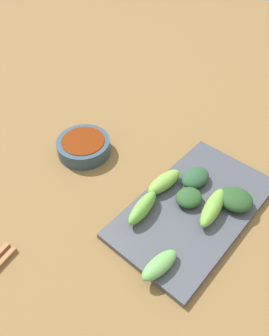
{
  "coord_description": "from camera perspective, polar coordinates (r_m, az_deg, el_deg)",
  "views": [
    {
      "loc": [
        0.28,
        -0.32,
        0.5
      ],
      "look_at": [
        -0.01,
        0.01,
        0.05
      ],
      "focal_mm": 35.31,
      "sensor_mm": 36.0,
      "label": 1
    }
  ],
  "objects": [
    {
      "name": "broccoli_stalk_1",
      "position": [
        0.58,
        13.35,
        -6.64
      ],
      "size": [
        0.04,
        0.09,
        0.03
      ],
      "primitive_type": "ellipsoid",
      "rotation": [
        0.0,
        0.0,
        0.19
      ],
      "color": "#6DA83F",
      "rests_on": "serving_plate"
    },
    {
      "name": "tabletop",
      "position": [
        0.64,
        0.25,
        -3.16
      ],
      "size": [
        2.1,
        2.1,
        0.02
      ],
      "primitive_type": "cube",
      "color": "brown",
      "rests_on": "ground"
    },
    {
      "name": "sauce_bowl",
      "position": [
        0.69,
        -8.77,
        3.81
      ],
      "size": [
        0.11,
        0.11,
        0.03
      ],
      "color": "#314458",
      "rests_on": "tabletop"
    },
    {
      "name": "broccoli_leafy_3",
      "position": [
        0.6,
        17.07,
        -5.18
      ],
      "size": [
        0.07,
        0.07,
        0.03
      ],
      "primitive_type": "ellipsoid",
      "rotation": [
        0.0,
        0.0,
        0.27
      ],
      "color": "#254A24",
      "rests_on": "serving_plate"
    },
    {
      "name": "broccoli_stalk_6",
      "position": [
        0.61,
        5.15,
        -2.4
      ],
      "size": [
        0.04,
        0.08,
        0.03
      ],
      "primitive_type": "ellipsoid",
      "rotation": [
        0.0,
        0.0,
        -0.1
      ],
      "color": "#77AB43",
      "rests_on": "serving_plate"
    },
    {
      "name": "broccoli_leafy_0",
      "position": [
        0.59,
        9.36,
        -5.06
      ],
      "size": [
        0.05,
        0.06,
        0.02
      ],
      "primitive_type": "ellipsoid",
      "rotation": [
        0.0,
        0.0,
        -0.19
      ],
      "color": "#284F27",
      "rests_on": "serving_plate"
    },
    {
      "name": "broccoli_stalk_4",
      "position": [
        0.56,
        1.4,
        -6.88
      ],
      "size": [
        0.04,
        0.08,
        0.03
      ],
      "primitive_type": "ellipsoid",
      "rotation": [
        0.0,
        0.0,
        0.14
      ],
      "color": "#69AE41",
      "rests_on": "serving_plate"
    },
    {
      "name": "broccoli_leafy_5",
      "position": [
        0.62,
        10.45,
        -1.64
      ],
      "size": [
        0.05,
        0.06,
        0.02
      ],
      "primitive_type": "ellipsoid",
      "rotation": [
        0.0,
        0.0,
        -0.11
      ],
      "color": "#264C30",
      "rests_on": "serving_plate"
    },
    {
      "name": "broccoli_stalk_2",
      "position": [
        0.51,
        4.34,
        -16.36
      ],
      "size": [
        0.04,
        0.07,
        0.02
      ],
      "primitive_type": "ellipsoid",
      "rotation": [
        0.0,
        0.0,
        -0.12
      ],
      "color": "#63A053",
      "rests_on": "serving_plate"
    },
    {
      "name": "serving_plate",
      "position": [
        0.6,
        10.19,
        -6.83
      ],
      "size": [
        0.18,
        0.31,
        0.01
      ],
      "primitive_type": "cube",
      "color": "#444753",
      "rests_on": "tabletop"
    }
  ]
}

